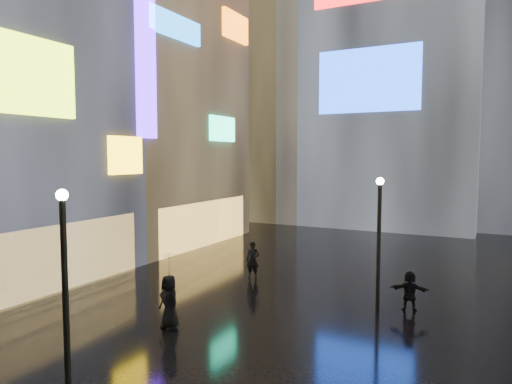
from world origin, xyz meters
The scene contains 9 objects.
ground centered at (0.00, 20.00, 0.00)m, with size 140.00×140.00×0.00m, color black.
building_left_far centered at (-15.98, 26.00, 10.98)m, with size 10.28×12.00×22.00m.
tower_flank_left centered at (-14.00, 42.00, 13.00)m, with size 10.00×10.00×26.00m, color black.
lamp_near centered at (-3.55, 8.35, 2.94)m, with size 0.30×0.30×5.20m.
lamp_far centered at (2.11, 18.32, 2.94)m, with size 0.30×0.30×5.20m.
pedestrian_4 centered at (-3.96, 13.01, 0.94)m, with size 0.91×0.60×1.87m, color black.
pedestrian_5 centered at (3.26, 18.69, 0.79)m, with size 1.46×0.47×1.58m, color black.
pedestrian_6 centered at (-4.38, 20.08, 0.91)m, with size 0.67×0.44×1.83m, color black.
umbrella_2 centered at (-3.96, 13.01, 2.27)m, with size 0.87×0.89×0.80m, color black.
Camera 1 is at (5.94, 0.56, 6.01)m, focal length 32.00 mm.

